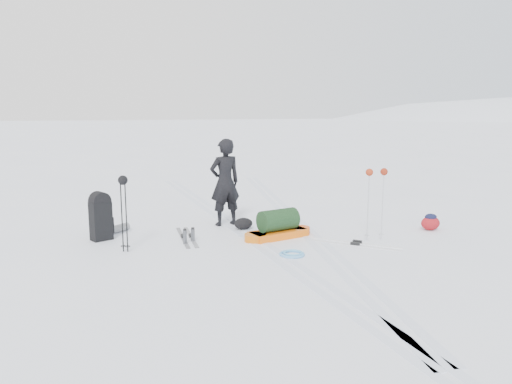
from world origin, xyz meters
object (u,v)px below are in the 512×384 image
pulk_sled (278,227)px  expedition_rucksack (103,217)px  ski_poles_black (123,190)px  skier (225,182)px

pulk_sled → expedition_rucksack: bearing=149.7°
pulk_sled → expedition_rucksack: size_ratio=1.62×
expedition_rucksack → ski_poles_black: ski_poles_black is taller
expedition_rucksack → pulk_sled: bearing=-40.7°
skier → expedition_rucksack: bearing=-1.2°
ski_poles_black → expedition_rucksack: bearing=85.2°
pulk_sled → expedition_rucksack: 3.49m
pulk_sled → ski_poles_black: (-2.99, -0.15, 0.93)m
pulk_sled → expedition_rucksack: expedition_rucksack is taller
ski_poles_black → skier: bearing=9.5°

